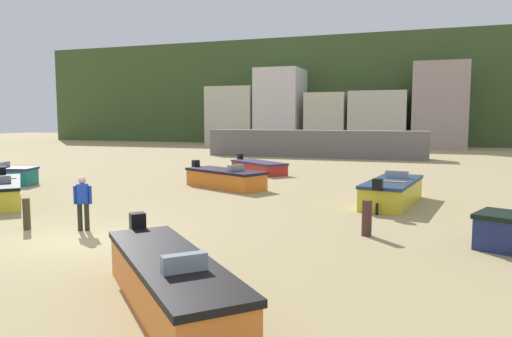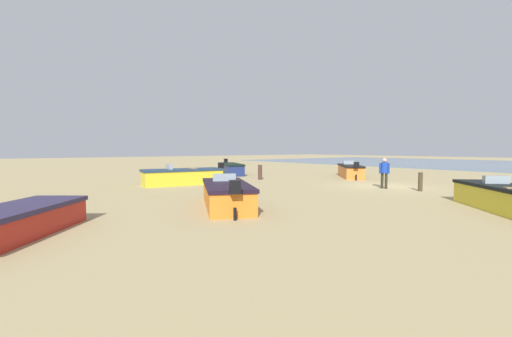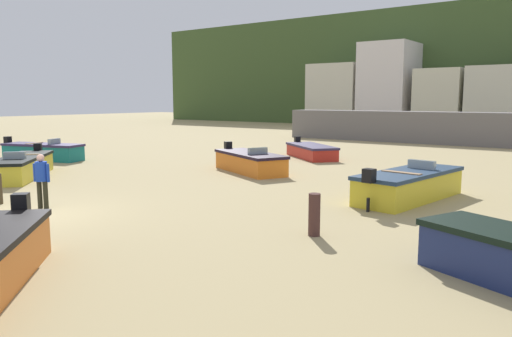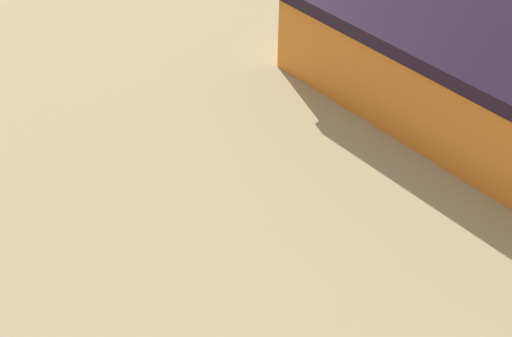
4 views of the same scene
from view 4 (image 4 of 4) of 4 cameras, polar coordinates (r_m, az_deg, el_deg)
The scene contains 0 objects.
Camera 4 is at (-0.42, 5.89, 3.37)m, focal length 42.27 mm.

